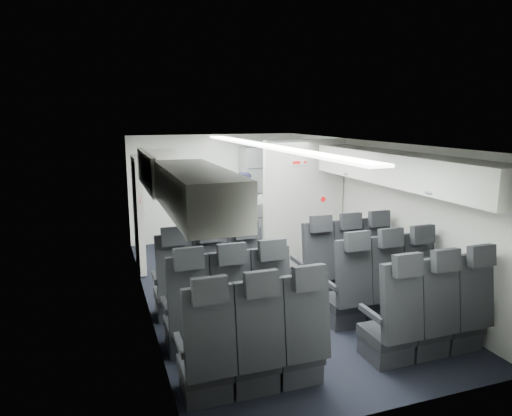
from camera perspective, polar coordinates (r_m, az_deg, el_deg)
cabin_shell at (r=6.52m, az=1.16°, el=-0.89°), size 3.41×6.01×2.16m
seat_row_front at (r=6.24m, az=2.86°, el=-8.36°), size 3.33×0.56×1.24m
seat_row_mid at (r=5.48m, az=6.46°, el=-11.35°), size 3.33×0.56×1.24m
seat_row_rear at (r=4.76m, az=11.31°, el=-15.20°), size 3.33×0.56×1.24m
overhead_bin_left_rear at (r=4.11m, az=-7.43°, el=2.09°), size 0.53×1.80×0.40m
overhead_bin_left_front_open at (r=5.82m, az=-11.39°, el=3.52°), size 0.64×1.70×0.72m
overhead_bin_right_rear at (r=5.41m, az=23.02°, el=3.54°), size 0.53×1.80×0.40m
overhead_bin_right_front at (r=6.80m, az=13.12°, el=5.61°), size 0.53×1.70×0.40m
bulkhead_partition at (r=7.63m, az=5.97°, el=0.51°), size 1.40×0.15×2.13m
galley_unit at (r=9.38m, az=0.81°, el=1.86°), size 0.85×0.52×1.90m
boarding_door at (r=7.70m, az=-14.49°, el=-0.61°), size 0.12×1.27×1.86m
flight_attendant at (r=7.94m, az=-1.19°, el=-1.12°), size 0.58×0.68×1.57m
carry_on_bag at (r=5.62m, az=-10.59°, el=3.73°), size 0.37×0.27×0.22m
papers at (r=7.89m, az=0.22°, el=0.93°), size 0.21×0.07×0.15m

